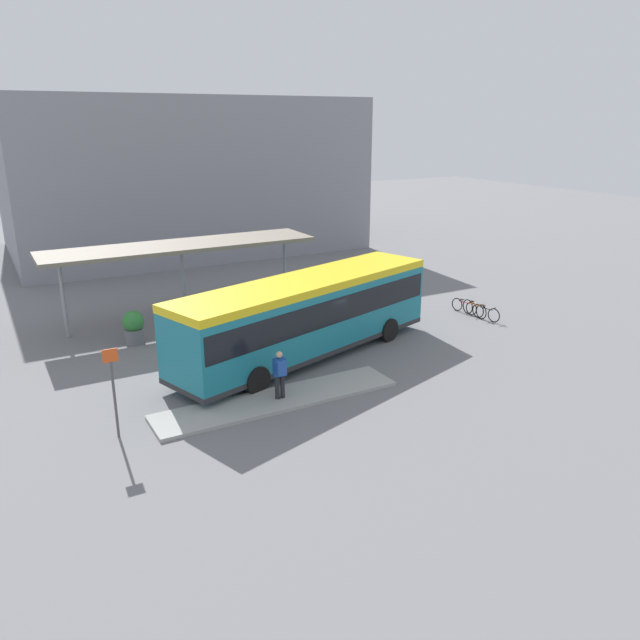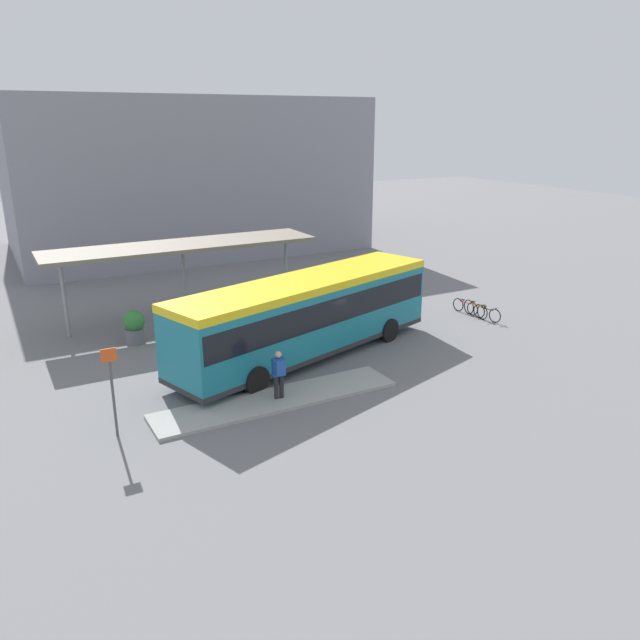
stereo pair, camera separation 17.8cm
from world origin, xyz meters
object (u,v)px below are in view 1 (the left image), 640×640
city_bus (307,312)px  bicycle_red (464,306)px  platform_sign (114,389)px  bicycle_orange (474,309)px  potted_planter_far_side (258,312)px  pedestrian_waiting (280,372)px  potted_planter_near_shelter (134,327)px  bicycle_black (486,313)px

city_bus → bicycle_red: city_bus is taller
city_bus → platform_sign: 8.63m
bicycle_orange → bicycle_red: size_ratio=1.11×
bicycle_orange → platform_sign: platform_sign is taller
potted_planter_far_side → pedestrian_waiting: bearing=-108.7°
bicycle_red → potted_planter_near_shelter: 15.56m
pedestrian_waiting → platform_sign: 5.31m
potted_planter_far_side → platform_sign: 10.86m
bicycle_red → potted_planter_near_shelter: (-15.16, 3.47, 0.42)m
bicycle_orange → platform_sign: bearing=-75.5°
city_bus → potted_planter_near_shelter: size_ratio=8.52×
bicycle_orange → potted_planter_near_shelter: size_ratio=1.19×
bicycle_black → bicycle_red: bearing=176.4°
potted_planter_far_side → platform_sign: size_ratio=0.49×
bicycle_black → platform_sign: size_ratio=0.56×
pedestrian_waiting → bicycle_red: pedestrian_waiting is taller
city_bus → bicycle_black: size_ratio=7.78×
city_bus → bicycle_orange: city_bus is taller
bicycle_red → potted_planter_near_shelter: bearing=-111.8°
bicycle_red → potted_planter_far_side: potted_planter_far_side is taller
bicycle_black → potted_planter_far_side: size_ratio=1.15×
bicycle_orange → bicycle_red: bearing=-174.6°
pedestrian_waiting → city_bus: bearing=-33.9°
bicycle_red → potted_planter_near_shelter: potted_planter_near_shelter is taller
bicycle_red → potted_planter_far_side: (-9.69, 2.92, 0.36)m
pedestrian_waiting → bicycle_orange: pedestrian_waiting is taller
potted_planter_near_shelter → potted_planter_far_side: bearing=-5.7°
pedestrian_waiting → potted_planter_near_shelter: size_ratio=1.17×
pedestrian_waiting → bicycle_red: 13.17m
bicycle_orange → potted_planter_far_side: size_ratio=1.25×
city_bus → bicycle_red: size_ratio=8.01×
city_bus → potted_planter_near_shelter: 7.57m
bicycle_black → pedestrian_waiting: bearing=-84.0°
bicycle_red → platform_sign: size_ratio=0.54×
bicycle_red → potted_planter_far_side: size_ratio=1.12×
bicycle_black → potted_planter_near_shelter: size_ratio=1.10×
platform_sign → bicycle_black: bearing=10.1°
city_bus → bicycle_red: (9.50, 1.44, -1.53)m
city_bus → potted_planter_far_side: bearing=75.3°
potted_planter_near_shelter → platform_sign: size_ratio=0.51×
pedestrian_waiting → platform_sign: (-5.29, 0.21, 0.48)m
pedestrian_waiting → bicycle_red: (12.27, 4.72, -0.75)m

